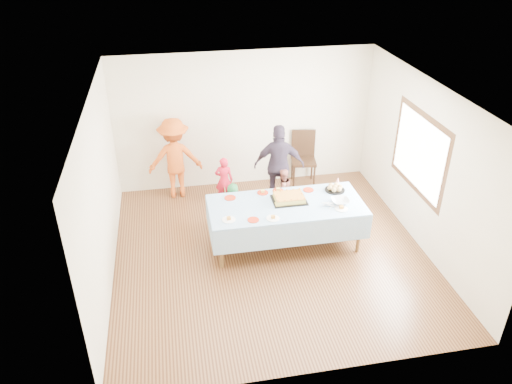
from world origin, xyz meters
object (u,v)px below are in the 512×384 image
(dining_chair, at_px, (303,155))
(party_table, at_px, (286,207))
(adult_left, at_px, (175,158))
(birthday_cake, at_px, (289,198))

(dining_chair, bearing_deg, party_table, -103.04)
(party_table, xyz_separation_m, dining_chair, (0.87, 2.11, -0.12))
(party_table, distance_m, adult_left, 2.63)
(party_table, height_order, birthday_cake, birthday_cake)
(dining_chair, xyz_separation_m, adult_left, (-2.56, -0.09, 0.19))
(adult_left, bearing_deg, dining_chair, -178.93)
(birthday_cake, relative_size, adult_left, 0.35)
(party_table, xyz_separation_m, birthday_cake, (0.07, 0.11, 0.10))
(party_table, relative_size, birthday_cake, 4.51)
(birthday_cake, height_order, adult_left, adult_left)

